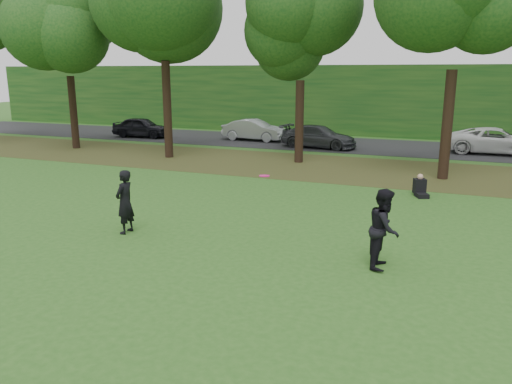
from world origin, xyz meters
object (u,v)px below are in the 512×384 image
(frisbee, at_px, (264,176))
(seated_person, at_px, (420,188))
(player_right, at_px, (384,229))
(player_left, at_px, (125,202))

(frisbee, bearing_deg, seated_person, 65.82)
(player_right, xyz_separation_m, frisbee, (-3.04, 0.08, 1.02))
(seated_person, bearing_deg, player_left, -157.91)
(player_left, height_order, frisbee, frisbee)
(player_left, xyz_separation_m, player_right, (7.23, 0.07, 0.03))
(player_right, relative_size, seated_person, 2.29)
(player_left, bearing_deg, frisbee, 92.38)
(player_left, height_order, player_right, player_right)
(frisbee, distance_m, seated_person, 8.45)
(player_left, distance_m, frisbee, 4.33)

